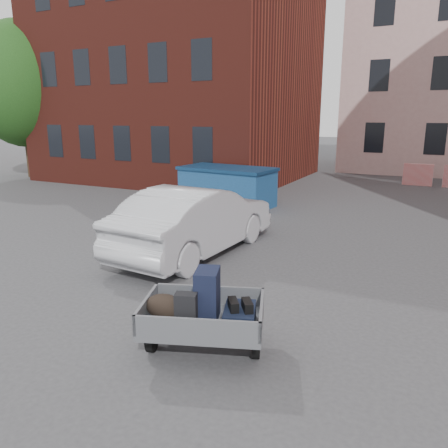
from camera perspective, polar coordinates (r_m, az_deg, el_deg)
The scene contains 7 objects.
ground at distance 8.56m, azimuth 0.12°, elevation -7.82°, with size 120.00×120.00×0.00m, color #38383A.
building_brick at distance 24.01m, azimuth -5.61°, elevation 23.11°, with size 12.00×10.00×14.00m, color #591E16.
far_building at distance 37.45m, azimuth -12.64°, elevation 14.95°, with size 6.00×6.00×8.00m, color maroon.
tree at distance 25.41m, azimuth -24.88°, elevation 17.28°, with size 5.28×5.28×8.30m.
trailer at distance 5.99m, azimuth -2.84°, elevation -11.49°, with size 1.88×1.98×1.20m.
dumpster at distance 15.71m, azimuth 0.42°, elevation 4.94°, with size 3.48×2.04×1.39m.
silver_car at distance 10.25m, azimuth -3.68°, elevation 0.54°, with size 1.69×4.84×1.60m, color silver.
Camera 1 is at (3.56, -7.10, 3.18)m, focal length 35.00 mm.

